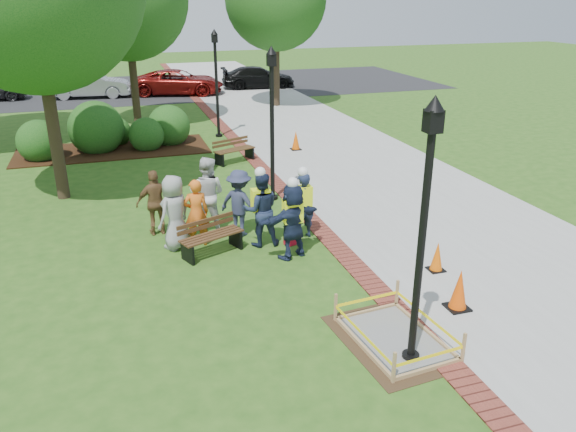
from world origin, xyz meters
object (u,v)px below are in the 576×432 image
object	(u,v)px
hivis_worker_a	(293,218)
hivis_worker_b	(303,203)
cone_front	(459,291)
hivis_worker_c	(261,207)
bench_near	(212,244)
wet_concrete_pad	(395,329)
lamp_near	(424,217)

from	to	relation	value
hivis_worker_a	hivis_worker_b	bearing A→B (deg)	59.51
cone_front	hivis_worker_c	distance (m)	4.83
bench_near	hivis_worker_c	world-z (taller)	hivis_worker_c
cone_front	hivis_worker_a	world-z (taller)	hivis_worker_a
hivis_worker_a	wet_concrete_pad	bearing A→B (deg)	-80.04
hivis_worker_b	hivis_worker_c	distance (m)	1.07
lamp_near	hivis_worker_b	world-z (taller)	lamp_near
hivis_worker_b	cone_front	bearing A→B (deg)	-67.53
wet_concrete_pad	hivis_worker_c	world-z (taller)	hivis_worker_c
wet_concrete_pad	hivis_worker_b	xyz separation A→B (m)	(-0.08, 4.62, 0.65)
wet_concrete_pad	hivis_worker_b	world-z (taller)	hivis_worker_b
hivis_worker_a	hivis_worker_b	xyz separation A→B (m)	(0.57, 0.96, -0.04)
hivis_worker_a	bench_near	bearing A→B (deg)	158.03
wet_concrete_pad	lamp_near	world-z (taller)	lamp_near
bench_near	cone_front	size ratio (longest dim) A/B	1.89
wet_concrete_pad	cone_front	world-z (taller)	cone_front
bench_near	lamp_near	distance (m)	5.86
cone_front	hivis_worker_a	bearing A→B (deg)	125.92
wet_concrete_pad	hivis_worker_a	bearing A→B (deg)	99.96
wet_concrete_pad	bench_near	xyz separation A→B (m)	(-2.34, 4.34, 0.02)
bench_near	hivis_worker_a	size ratio (longest dim) A/B	0.83
hivis_worker_b	hivis_worker_c	world-z (taller)	hivis_worker_c
hivis_worker_a	hivis_worker_c	size ratio (longest dim) A/B	0.98
cone_front	hivis_worker_c	size ratio (longest dim) A/B	0.43
hivis_worker_a	hivis_worker_c	xyz separation A→B (m)	(-0.50, 0.84, 0.02)
cone_front	hivis_worker_a	xyz separation A→B (m)	(-2.24, 3.10, 0.53)
bench_near	cone_front	distance (m)	5.46
lamp_near	hivis_worker_c	size ratio (longest dim) A/B	2.23
bench_near	hivis_worker_c	size ratio (longest dim) A/B	0.81
hivis_worker_b	lamp_near	bearing A→B (deg)	-89.16
wet_concrete_pad	bench_near	distance (m)	4.93
bench_near	lamp_near	size ratio (longest dim) A/B	0.36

